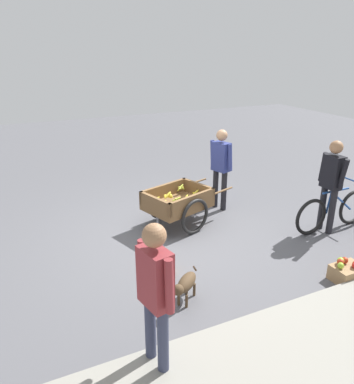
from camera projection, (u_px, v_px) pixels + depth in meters
name	position (u px, v px, depth m)	size (l,w,h in m)	color
ground_plane	(177.00, 236.00, 6.57)	(24.00, 24.00, 0.00)	#56565B
fruit_cart	(178.00, 203.00, 6.82)	(1.80, 1.23, 0.71)	brown
vendor_person	(221.00, 163.00, 7.36)	(0.30, 0.55, 1.60)	black
bicycle	(333.00, 211.00, 6.71)	(1.66, 0.46, 0.85)	black
cyclist_person	(332.00, 179.00, 6.42)	(0.22, 0.57, 1.63)	black
dog	(186.00, 284.00, 4.79)	(0.53, 0.48, 0.40)	#4C3823
plastic_bucket	(163.00, 265.00, 5.47)	(0.24, 0.24, 0.24)	orange
apple_crate	(347.00, 272.00, 5.30)	(0.44, 0.32, 0.32)	#99754C
bystander_person	(155.00, 289.00, 3.49)	(0.26, 0.53, 1.64)	#333851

